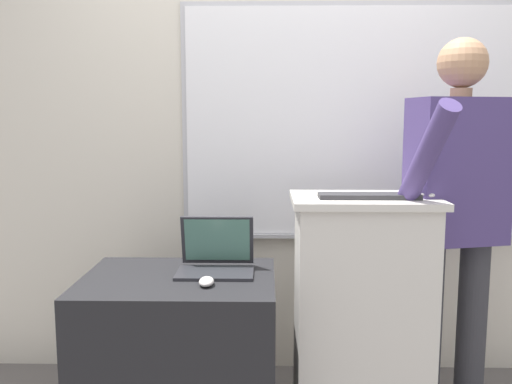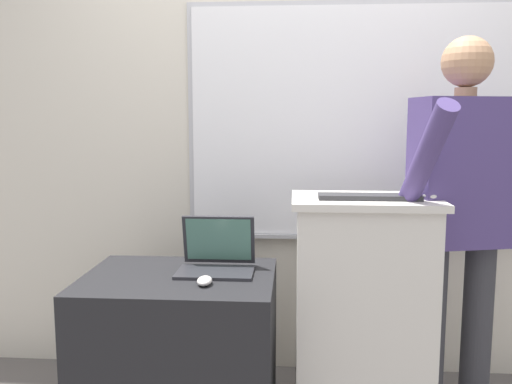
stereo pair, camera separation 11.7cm
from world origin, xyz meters
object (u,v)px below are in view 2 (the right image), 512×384
(laptop, at_px, (217,255))
(side_desk, at_px, (180,354))
(person_presenter, at_px, (460,209))
(computer_mouse_by_keyboard, at_px, (430,195))
(lectern_podium, at_px, (362,317))
(wireless_keyboard, at_px, (369,197))
(computer_mouse_by_laptop, at_px, (205,281))

(laptop, bearing_deg, side_desk, -148.17)
(person_presenter, height_order, laptop, person_presenter)
(computer_mouse_by_keyboard, bearing_deg, laptop, 175.44)
(laptop, relative_size, computer_mouse_by_keyboard, 3.30)
(laptop, xyz_separation_m, computer_mouse_by_keyboard, (0.89, -0.07, 0.28))
(computer_mouse_by_keyboard, bearing_deg, lectern_podium, 172.08)
(side_desk, bearing_deg, computer_mouse_by_keyboard, 1.32)
(wireless_keyboard, bearing_deg, side_desk, -179.52)
(side_desk, xyz_separation_m, computer_mouse_by_laptop, (0.13, -0.12, 0.37))
(person_presenter, distance_m, laptop, 1.07)
(lectern_podium, bearing_deg, wireless_keyboard, -80.56)
(side_desk, distance_m, person_presenter, 1.37)
(computer_mouse_by_laptop, height_order, computer_mouse_by_keyboard, computer_mouse_by_keyboard)
(wireless_keyboard, bearing_deg, lectern_podium, 99.44)
(laptop, bearing_deg, wireless_keyboard, -7.83)
(computer_mouse_by_keyboard, bearing_deg, side_desk, -178.68)
(lectern_podium, relative_size, computer_mouse_by_laptop, 10.51)
(computer_mouse_by_laptop, bearing_deg, side_desk, 137.16)
(lectern_podium, xyz_separation_m, laptop, (-0.64, 0.04, 0.26))
(laptop, bearing_deg, person_presenter, 1.40)
(laptop, relative_size, computer_mouse_by_laptop, 3.30)
(wireless_keyboard, relative_size, computer_mouse_by_laptop, 4.15)
(laptop, xyz_separation_m, wireless_keyboard, (0.65, -0.09, 0.28))
(person_presenter, height_order, computer_mouse_by_keyboard, person_presenter)
(person_presenter, bearing_deg, lectern_podium, 175.22)
(computer_mouse_by_laptop, distance_m, computer_mouse_by_keyboard, 0.99)
(lectern_podium, height_order, person_presenter, person_presenter)
(person_presenter, xyz_separation_m, computer_mouse_by_keyboard, (-0.15, -0.10, 0.07))
(lectern_podium, height_order, laptop, lectern_podium)
(lectern_podium, xyz_separation_m, wireless_keyboard, (0.01, -0.05, 0.53))
(side_desk, relative_size, computer_mouse_by_laptop, 8.18)
(person_presenter, xyz_separation_m, wireless_keyboard, (-0.40, -0.11, 0.07))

